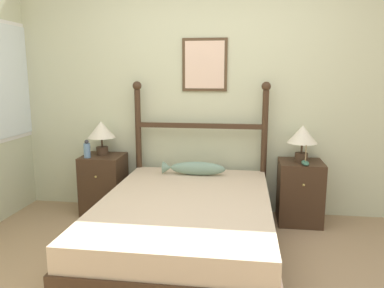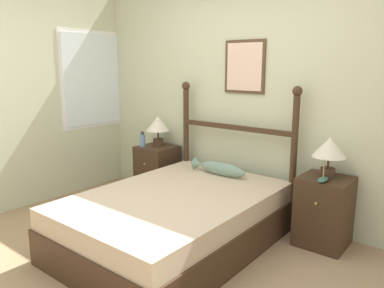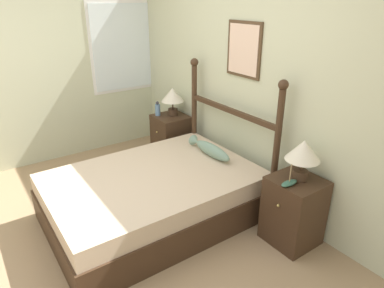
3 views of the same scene
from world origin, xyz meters
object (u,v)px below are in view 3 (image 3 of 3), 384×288
(bed, at_px, (154,196))
(nightstand_right, at_px, (293,211))
(nightstand_left, at_px, (171,138))
(table_lamp_left, at_px, (173,96))
(model_boat, at_px, (289,183))
(bottle, at_px, (158,109))
(table_lamp_right, at_px, (303,152))
(fish_pillow, at_px, (210,149))

(bed, distance_m, nightstand_right, 1.34)
(nightstand_left, xyz_separation_m, table_lamp_left, (-0.02, 0.05, 0.57))
(bed, distance_m, model_boat, 1.34)
(bed, height_order, bottle, bottle)
(nightstand_right, xyz_separation_m, model_boat, (0.02, -0.13, 0.34))
(table_lamp_right, xyz_separation_m, fish_pillow, (-1.06, -0.15, -0.33))
(table_lamp_left, height_order, bottle, table_lamp_left)
(model_boat, bearing_deg, nightstand_right, 97.03)
(nightstand_right, bearing_deg, table_lamp_right, 91.43)
(nightstand_left, xyz_separation_m, table_lamp_right, (2.07, 0.02, 0.57))
(nightstand_left, height_order, bottle, bottle)
(bottle, xyz_separation_m, fish_pillow, (1.12, 0.00, -0.16))
(model_boat, bearing_deg, bed, -145.66)
(bed, relative_size, fish_pillow, 3.16)
(model_boat, xyz_separation_m, fish_pillow, (-1.08, 0.01, -0.10))
(bed, xyz_separation_m, nightstand_right, (1.03, 0.85, 0.07))
(bottle, bearing_deg, bed, -32.18)
(nightstand_right, distance_m, model_boat, 0.36)
(bottle, relative_size, model_boat, 0.98)
(nightstand_right, distance_m, table_lamp_left, 2.17)
(table_lamp_left, bearing_deg, nightstand_left, -64.51)
(table_lamp_left, height_order, table_lamp_right, same)
(nightstand_left, height_order, nightstand_right, same)
(nightstand_left, distance_m, model_boat, 2.11)
(bottle, xyz_separation_m, model_boat, (2.20, -0.01, -0.06))
(nightstand_left, bearing_deg, table_lamp_right, 0.61)
(bed, xyz_separation_m, table_lamp_left, (-1.06, 0.90, 0.64))
(bed, xyz_separation_m, nightstand_left, (-1.03, 0.85, 0.07))
(table_lamp_left, relative_size, fish_pillow, 0.57)
(nightstand_right, xyz_separation_m, table_lamp_right, (-0.00, 0.02, 0.57))
(bed, relative_size, model_boat, 10.34)
(nightstand_left, xyz_separation_m, fish_pillow, (1.00, -0.12, 0.24))
(bed, bearing_deg, model_boat, 34.34)
(nightstand_right, relative_size, model_boat, 3.27)
(nightstand_right, height_order, model_boat, model_boat)
(model_boat, bearing_deg, table_lamp_right, 96.23)
(nightstand_left, bearing_deg, bed, -39.43)
(nightstand_right, xyz_separation_m, fish_pillow, (-1.06, -0.12, 0.24))
(bed, relative_size, nightstand_right, 3.16)
(table_lamp_left, bearing_deg, table_lamp_right, -0.74)
(nightstand_left, relative_size, bottle, 3.32)
(table_lamp_left, bearing_deg, bed, -40.38)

